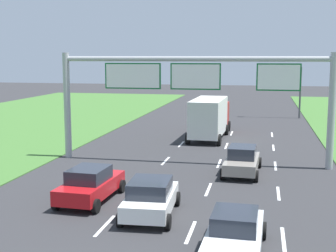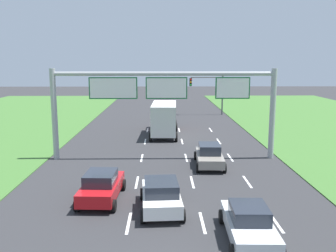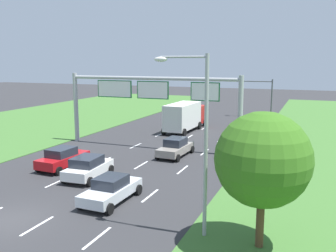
# 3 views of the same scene
# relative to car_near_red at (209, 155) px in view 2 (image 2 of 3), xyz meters

# --- Properties ---
(lane_dashes_inner_left) EXTENTS (0.14, 50.40, 0.01)m
(lane_dashes_inner_left) POSITION_rel_car_near_red_xyz_m (-5.03, -9.69, -0.79)
(lane_dashes_inner_left) COLOR white
(lane_dashes_inner_left) RESTS_ON ground_plane
(lane_dashes_inner_right) EXTENTS (0.14, 50.40, 0.01)m
(lane_dashes_inner_right) POSITION_rel_car_near_red_xyz_m (-1.53, -9.69, -0.79)
(lane_dashes_inner_right) COLOR white
(lane_dashes_inner_right) RESTS_ON ground_plane
(lane_dashes_slip) EXTENTS (0.14, 50.40, 0.01)m
(lane_dashes_slip) POSITION_rel_car_near_red_xyz_m (1.97, -9.69, -0.79)
(lane_dashes_slip) COLOR white
(lane_dashes_slip) RESTS_ON ground_plane
(car_near_red) EXTENTS (2.23, 4.56, 1.60)m
(car_near_red) POSITION_rel_car_near_red_xyz_m (0.00, 0.00, 0.00)
(car_near_red) COLOR gray
(car_near_red) RESTS_ON ground_plane
(car_lead_silver) EXTENTS (2.31, 4.45, 1.62)m
(car_lead_silver) POSITION_rel_car_near_red_xyz_m (-6.77, -6.70, 0.02)
(car_lead_silver) COLOR red
(car_lead_silver) RESTS_ON ground_plane
(car_mid_lane) EXTENTS (2.34, 4.25, 1.60)m
(car_mid_lane) POSITION_rel_car_near_red_xyz_m (-3.50, -8.18, 0.03)
(car_mid_lane) COLOR white
(car_mid_lane) RESTS_ON ground_plane
(car_far_ahead) EXTENTS (2.20, 4.49, 1.53)m
(car_far_ahead) POSITION_rel_car_near_red_xyz_m (0.25, -11.44, -0.03)
(car_far_ahead) COLOR silver
(car_far_ahead) RESTS_ON ground_plane
(box_truck) EXTENTS (2.92, 8.67, 3.33)m
(box_truck) POSITION_rel_car_near_red_xyz_m (-3.18, 11.74, 1.00)
(box_truck) COLOR #B21E19
(box_truck) RESTS_ON ground_plane
(sign_gantry) EXTENTS (17.24, 0.44, 7.00)m
(sign_gantry) POSITION_rel_car_near_red_xyz_m (-3.27, 2.15, 4.17)
(sign_gantry) COLOR #9EA0A5
(sign_gantry) RESTS_ON ground_plane
(traffic_light_mast) EXTENTS (4.76, 0.49, 5.60)m
(traffic_light_mast) POSITION_rel_car_near_red_xyz_m (3.16, 26.06, 3.08)
(traffic_light_mast) COLOR #47494F
(traffic_light_mast) RESTS_ON ground_plane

